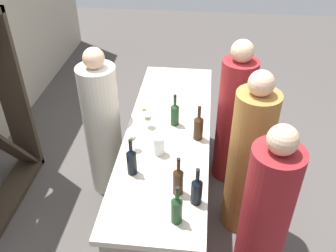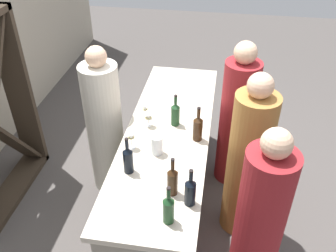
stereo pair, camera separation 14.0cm
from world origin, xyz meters
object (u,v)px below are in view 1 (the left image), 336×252
object	(u,v)px
wine_bottle_second_right_near_black	(132,161)
wine_glass_near_left	(148,118)
wine_bottle_leftmost_olive_green	(177,209)
wine_glass_near_center	(144,109)
person_center_guest	(234,119)
wine_bottle_far_right_olive_green	(175,113)
wine_bottle_center_amber_brown	(178,180)
wine_bottle_rightmost_amber_brown	(198,127)
water_pitcher	(159,145)
person_right_guest	(264,219)
person_server_behind	(103,129)
person_left_guest	(248,161)
wine_glass_near_right	(132,138)
wine_bottle_second_left_near_black	(197,190)

from	to	relation	value
wine_bottle_second_right_near_black	wine_glass_near_left	world-z (taller)	wine_bottle_second_right_near_black
wine_bottle_leftmost_olive_green	wine_glass_near_center	size ratio (longest dim) A/B	2.34
person_center_guest	wine_bottle_leftmost_olive_green	bearing A→B (deg)	78.20
person_center_guest	wine_bottle_far_right_olive_green	bearing A→B (deg)	39.67
wine_bottle_center_amber_brown	wine_bottle_rightmost_amber_brown	world-z (taller)	wine_bottle_rightmost_amber_brown
water_pitcher	person_right_guest	size ratio (longest dim) A/B	0.11
person_center_guest	person_server_behind	world-z (taller)	person_server_behind
person_left_guest	wine_bottle_leftmost_olive_green	bearing A→B (deg)	77.36
wine_bottle_center_amber_brown	wine_glass_near_right	xyz separation A→B (m)	(0.46, 0.42, -0.01)
person_center_guest	person_left_guest	bearing A→B (deg)	103.30
wine_glass_near_right	wine_bottle_far_right_olive_green	bearing A→B (deg)	-38.40
wine_bottle_second_left_near_black	wine_bottle_second_right_near_black	xyz separation A→B (m)	(0.25, 0.50, 0.00)
wine_bottle_rightmost_amber_brown	person_right_guest	xyz separation A→B (m)	(-0.69, -0.53, -0.31)
wine_bottle_second_left_near_black	person_server_behind	bearing A→B (deg)	43.31
water_pitcher	person_center_guest	world-z (taller)	person_center_guest
wine_bottle_center_amber_brown	wine_glass_near_center	world-z (taller)	wine_bottle_center_amber_brown
person_right_guest	wine_bottle_far_right_olive_green	bearing A→B (deg)	-70.71
wine_bottle_second_right_near_black	wine_glass_near_left	distance (m)	0.62
wine_bottle_leftmost_olive_green	wine_glass_near_left	distance (m)	1.11
water_pitcher	person_right_guest	bearing A→B (deg)	-118.23
wine_bottle_rightmost_amber_brown	person_server_behind	world-z (taller)	person_server_behind
wine_bottle_leftmost_olive_green	person_server_behind	bearing A→B (deg)	34.88
water_pitcher	person_center_guest	xyz separation A→B (m)	(0.83, -0.66, -0.26)
person_right_guest	person_server_behind	bearing A→B (deg)	-54.35
wine_bottle_rightmost_amber_brown	person_server_behind	distance (m)	1.02
wine_bottle_far_right_olive_green	person_right_guest	bearing A→B (deg)	-139.51
wine_glass_near_center	wine_glass_near_right	xyz separation A→B (m)	(-0.47, 0.02, 0.02)
wine_bottle_center_amber_brown	person_server_behind	bearing A→B (deg)	41.26
wine_bottle_leftmost_olive_green	wine_bottle_rightmost_amber_brown	world-z (taller)	wine_bottle_rightmost_amber_brown
wine_bottle_second_left_near_black	water_pitcher	distance (m)	0.60
wine_bottle_rightmost_amber_brown	wine_glass_near_left	xyz separation A→B (m)	(0.13, 0.46, -0.03)
wine_bottle_rightmost_amber_brown	person_left_guest	xyz separation A→B (m)	(-0.08, -0.45, -0.28)
water_pitcher	person_server_behind	bearing A→B (deg)	51.03
wine_bottle_second_left_near_black	wine_bottle_rightmost_amber_brown	xyz separation A→B (m)	(0.75, 0.02, 0.01)
wine_bottle_rightmost_amber_brown	wine_glass_near_center	bearing A→B (deg)	62.62
wine_bottle_far_right_olive_green	person_left_guest	distance (m)	0.77
wine_bottle_second_left_near_black	wine_bottle_rightmost_amber_brown	world-z (taller)	wine_bottle_rightmost_amber_brown
wine_bottle_leftmost_olive_green	water_pitcher	bearing A→B (deg)	16.67
wine_bottle_far_right_olive_green	water_pitcher	bearing A→B (deg)	168.26
wine_bottle_second_left_near_black	wine_bottle_rightmost_amber_brown	bearing A→B (deg)	1.45
wine_bottle_center_amber_brown	person_server_behind	distance (m)	1.28
wine_bottle_rightmost_amber_brown	wine_glass_near_right	xyz separation A→B (m)	(-0.21, 0.53, -0.02)
wine_bottle_far_right_olive_green	person_center_guest	distance (m)	0.75
person_center_guest	wine_bottle_rightmost_amber_brown	bearing A→B (deg)	63.96
wine_glass_near_center	person_server_behind	xyz separation A→B (m)	(0.00, 0.42, -0.27)
wine_bottle_second_left_near_black	person_center_guest	distance (m)	1.40
wine_glass_near_left	wine_glass_near_center	world-z (taller)	wine_glass_near_left
person_server_behind	wine_bottle_second_left_near_black	bearing A→B (deg)	-52.65
person_right_guest	person_server_behind	size ratio (longest dim) A/B	0.99
person_server_behind	wine_bottle_second_right_near_black	bearing A→B (deg)	-65.32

